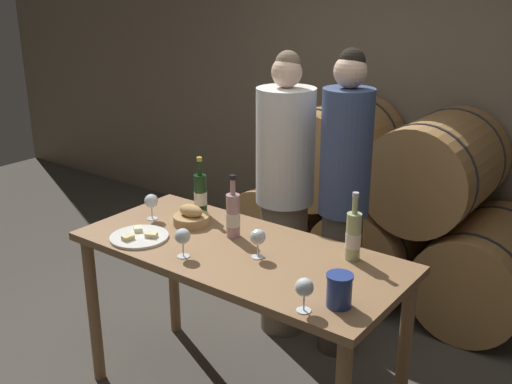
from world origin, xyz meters
The scene contains 15 objects.
stone_wall_back centered at (0.00, 2.20, 1.60)m, with size 10.00×0.12×3.20m.
barrel_stack centered at (0.00, 1.63, 0.60)m, with size 2.20×0.89×1.33m.
tasting_table centered at (0.00, 0.00, 0.78)m, with size 1.65×0.74×0.90m.
person_left centered at (-0.24, 0.76, 0.90)m, with size 0.35×0.35×1.77m.
person_right centered at (0.16, 0.76, 0.94)m, with size 0.28×0.28×1.80m.
wine_bottle_red centered at (-0.45, 0.23, 1.02)m, with size 0.07×0.07×0.33m.
wine_bottle_white centered at (0.50, 0.23, 1.02)m, with size 0.07×0.07×0.33m.
wine_bottle_rose centered at (-0.11, 0.10, 1.02)m, with size 0.07×0.07×0.33m.
blue_crock centered at (0.66, -0.19, 0.98)m, with size 0.11×0.11×0.14m.
bread_basket centered at (-0.39, 0.09, 0.94)m, with size 0.19×0.19×0.11m.
cheese_plate centered at (-0.48, -0.20, 0.91)m, with size 0.30×0.30×0.04m.
wine_glass_far_left centered at (-0.61, 0.02, 1.00)m, with size 0.08×0.08×0.14m.
wine_glass_left centered at (-0.15, -0.22, 1.00)m, with size 0.08×0.08×0.14m.
wine_glass_center centered at (0.14, -0.02, 1.00)m, with size 0.08×0.08×0.14m.
wine_glass_right centered at (0.57, -0.30, 1.00)m, with size 0.08×0.08×0.14m.
Camera 1 is at (1.65, -2.07, 2.13)m, focal length 42.00 mm.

